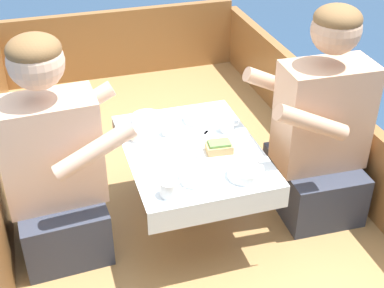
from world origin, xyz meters
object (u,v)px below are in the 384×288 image
object	(u,v)px
coffee_cup_port	(169,127)
sandwich	(219,147)
person_port	(55,168)
coffee_cup_starboard	(227,124)
tin_can	(136,134)
person_starboard	(319,134)
coffee_cup_center	(169,188)

from	to	relation	value
coffee_cup_port	sandwich	bearing A→B (deg)	-53.56
coffee_cup_port	person_port	bearing A→B (deg)	-167.06
coffee_cup_port	coffee_cup_starboard	world-z (taller)	coffee_cup_starboard
coffee_cup_starboard	tin_can	distance (m)	0.42
person_starboard	coffee_cup_starboard	xyz separation A→B (m)	(-0.39, 0.16, 0.03)
sandwich	coffee_cup_port	distance (m)	0.27
sandwich	coffee_cup_starboard	size ratio (longest dim) A/B	1.29
coffee_cup_port	coffee_cup_center	size ratio (longest dim) A/B	0.89
person_starboard	tin_can	size ratio (longest dim) A/B	15.14
coffee_cup_center	coffee_cup_starboard	bearing A→B (deg)	45.54
tin_can	person_starboard	bearing A→B (deg)	-14.29
person_starboard	coffee_cup_center	world-z (taller)	person_starboard
person_starboard	coffee_cup_starboard	world-z (taller)	person_starboard
coffee_cup_center	tin_can	distance (m)	0.44
sandwich	coffee_cup_port	size ratio (longest dim) A/B	1.33
sandwich	coffee_cup_starboard	bearing A→B (deg)	59.34
sandwich	coffee_cup_port	xyz separation A→B (m)	(-0.16, 0.22, 0.00)
person_starboard	coffee_cup_starboard	distance (m)	0.42
coffee_cup_port	coffee_cup_starboard	size ratio (longest dim) A/B	0.97
person_port	sandwich	world-z (taller)	person_port
coffee_cup_port	coffee_cup_center	bearing A→B (deg)	-105.00
person_port	person_starboard	bearing A→B (deg)	-7.25
coffee_cup_starboard	coffee_cup_center	xyz separation A→B (m)	(-0.38, -0.39, -0.00)
coffee_cup_center	tin_can	bearing A→B (deg)	94.79
sandwich	coffee_cup_starboard	world-z (taller)	coffee_cup_starboard
person_starboard	sandwich	world-z (taller)	person_starboard
sandwich	tin_can	size ratio (longest dim) A/B	1.78
sandwich	tin_can	world-z (taller)	sandwich
person_port	person_starboard	distance (m)	1.18
person_starboard	coffee_cup_center	distance (m)	0.80
sandwich	person_port	bearing A→B (deg)	171.85
person_port	coffee_cup_port	bearing A→B (deg)	9.90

